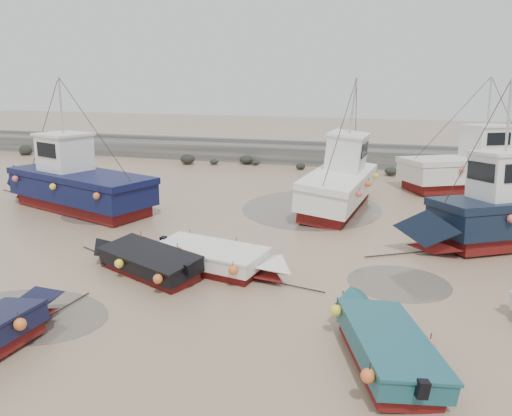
# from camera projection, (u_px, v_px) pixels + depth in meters

# --- Properties ---
(ground) EXTENTS (120.00, 120.00, 0.00)m
(ground) POSITION_uv_depth(u_px,v_px,m) (217.00, 283.00, 15.84)
(ground) COLOR tan
(ground) RESTS_ON ground
(seawall) EXTENTS (60.00, 4.92, 1.50)m
(seawall) POSITION_uv_depth(u_px,v_px,m) (320.00, 155.00, 36.11)
(seawall) COLOR slate
(seawall) RESTS_ON ground
(puddle_a) EXTENTS (4.68, 4.68, 0.01)m
(puddle_a) POSITION_uv_depth(u_px,v_px,m) (27.00, 315.00, 13.76)
(puddle_a) COLOR #5C5449
(puddle_a) RESTS_ON ground
(puddle_b) EXTENTS (3.25, 3.25, 0.01)m
(puddle_b) POSITION_uv_depth(u_px,v_px,m) (399.00, 283.00, 15.85)
(puddle_b) COLOR #5C5449
(puddle_b) RESTS_ON ground
(puddle_c) EXTENTS (3.43, 3.43, 0.01)m
(puddle_c) POSITION_uv_depth(u_px,v_px,m) (96.00, 218.00, 22.94)
(puddle_c) COLOR #5C5449
(puddle_c) RESTS_ON ground
(puddle_d) EXTENTS (6.78, 6.78, 0.01)m
(puddle_d) POSITION_uv_depth(u_px,v_px,m) (312.00, 208.00, 24.55)
(puddle_d) COLOR #5C5449
(puddle_d) RESTS_ON ground
(dinghy_2) EXTENTS (2.95, 5.72, 1.43)m
(dinghy_2) POSITION_uv_depth(u_px,v_px,m) (381.00, 337.00, 11.53)
(dinghy_2) COLOR maroon
(dinghy_2) RESTS_ON ground
(dinghy_4) EXTENTS (5.71, 3.20, 1.43)m
(dinghy_4) POSITION_uv_depth(u_px,v_px,m) (144.00, 257.00, 16.57)
(dinghy_4) COLOR maroon
(dinghy_4) RESTS_ON ground
(dinghy_5) EXTENTS (6.04, 2.81, 1.43)m
(dinghy_5) POSITION_uv_depth(u_px,v_px,m) (220.00, 257.00, 16.58)
(dinghy_5) COLOR maroon
(dinghy_5) RESTS_ON ground
(cabin_boat_0) EXTENTS (10.89, 5.59, 6.22)m
(cabin_boat_0) POSITION_uv_depth(u_px,v_px,m) (72.00, 182.00, 24.21)
(cabin_boat_0) COLOR maroon
(cabin_boat_0) RESTS_ON ground
(cabin_boat_1) EXTENTS (3.53, 10.16, 6.22)m
(cabin_boat_1) POSITION_uv_depth(u_px,v_px,m) (339.00, 180.00, 24.43)
(cabin_boat_1) COLOR maroon
(cabin_boat_1) RESTS_ON ground
(cabin_boat_2) EXTENTS (9.30, 6.12, 6.22)m
(cabin_boat_2) POSITION_uv_depth(u_px,v_px,m) (509.00, 212.00, 18.95)
(cabin_boat_2) COLOR maroon
(cabin_boat_2) RESTS_ON ground
(cabin_boat_3) EXTENTS (10.06, 6.51, 6.22)m
(cabin_boat_3) POSITION_uv_depth(u_px,v_px,m) (479.00, 166.00, 28.10)
(cabin_boat_3) COLOR maroon
(cabin_boat_3) RESTS_ON ground
(person) EXTENTS (0.75, 0.68, 1.73)m
(person) POSITION_uv_depth(u_px,v_px,m) (104.00, 224.00, 22.02)
(person) COLOR #162034
(person) RESTS_ON ground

